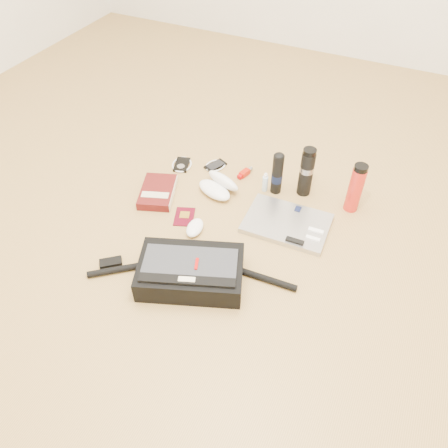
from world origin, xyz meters
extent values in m
plane|color=#A68045|center=(0.00, 0.00, 0.00)|extent=(4.00, 4.00, 0.00)
cube|color=black|center=(-0.02, -0.24, 0.05)|extent=(0.46, 0.37, 0.10)
cube|color=#292B31|center=(-0.01, -0.25, 0.10)|extent=(0.39, 0.29, 0.01)
cube|color=black|center=(0.01, -0.32, 0.10)|extent=(0.34, 0.16, 0.01)
cube|color=beige|center=(0.01, -0.32, 0.10)|extent=(0.07, 0.04, 0.01)
cube|color=#B80401|center=(0.01, -0.24, 0.11)|extent=(0.03, 0.05, 0.01)
cylinder|color=black|center=(-0.29, -0.32, 0.01)|extent=(0.21, 0.17, 0.03)
cylinder|color=black|center=(0.25, -0.12, 0.01)|extent=(0.25, 0.04, 0.03)
cube|color=black|center=(-0.35, -0.31, 0.01)|extent=(0.10, 0.09, 0.02)
cube|color=#AAAAAC|center=(0.22, 0.20, 0.01)|extent=(0.37, 0.26, 0.02)
cube|color=black|center=(0.24, 0.30, 0.03)|extent=(0.03, 0.04, 0.00)
cube|color=white|center=(0.35, 0.20, 0.03)|extent=(0.07, 0.02, 0.01)
cube|color=white|center=(0.35, 0.15, 0.03)|extent=(0.06, 0.02, 0.01)
cube|color=black|center=(0.29, 0.10, 0.03)|extent=(0.08, 0.02, 0.01)
cube|color=#490F0E|center=(-0.40, 0.14, 0.02)|extent=(0.22, 0.27, 0.04)
cube|color=beige|center=(-0.33, 0.16, 0.02)|extent=(0.08, 0.21, 0.03)
cube|color=beige|center=(-0.38, 0.09, 0.04)|extent=(0.13, 0.08, 0.00)
cube|color=#440311|center=(-0.21, 0.06, 0.00)|extent=(0.12, 0.14, 0.00)
cube|color=gold|center=(-0.21, 0.07, 0.01)|extent=(0.05, 0.05, 0.00)
ellipsoid|color=white|center=(-0.13, 0.00, 0.02)|extent=(0.08, 0.12, 0.04)
ellipsoid|color=white|center=(-0.16, 0.25, 0.03)|extent=(0.20, 0.15, 0.05)
ellipsoid|color=white|center=(-0.14, 0.31, 0.05)|extent=(0.21, 0.15, 0.11)
ellipsoid|color=black|center=(-0.19, 0.27, 0.03)|extent=(0.06, 0.05, 0.02)
ellipsoid|color=black|center=(-0.12, 0.24, 0.03)|extent=(0.06, 0.05, 0.02)
cylinder|color=black|center=(-0.16, 0.25, 0.03)|extent=(0.03, 0.01, 0.01)
cube|color=black|center=(-0.40, 0.38, 0.01)|extent=(0.10, 0.13, 0.01)
cylinder|color=#A2A2A5|center=(-0.40, 0.36, 0.01)|extent=(0.05, 0.05, 0.00)
torus|color=white|center=(-0.40, 0.38, 0.01)|extent=(0.12, 0.12, 0.01)
cube|color=black|center=(-0.25, 0.45, 0.00)|extent=(0.10, 0.12, 0.01)
cube|color=black|center=(-0.25, 0.45, 0.01)|extent=(0.08, 0.10, 0.00)
torus|color=white|center=(-0.25, 0.45, 0.01)|extent=(0.12, 0.12, 0.01)
cube|color=#A51707|center=(-0.09, 0.45, 0.01)|extent=(0.04, 0.06, 0.03)
cube|color=#A90709|center=(-0.10, 0.41, 0.01)|extent=(0.03, 0.02, 0.02)
cylinder|color=#9C9C9E|center=(-0.08, 0.48, 0.01)|extent=(0.03, 0.04, 0.02)
cylinder|color=#B9DBF3|center=(0.05, 0.38, 0.04)|extent=(0.03, 0.03, 0.08)
cylinder|color=white|center=(0.05, 0.38, 0.09)|extent=(0.02, 0.02, 0.02)
cylinder|color=white|center=(0.05, 0.38, 0.10)|extent=(0.01, 0.01, 0.01)
cylinder|color=black|center=(0.10, 0.40, 0.10)|extent=(0.06, 0.06, 0.21)
cylinder|color=black|center=(0.10, 0.40, 0.08)|extent=(0.06, 0.06, 0.04)
ellipsoid|color=black|center=(0.10, 0.40, 0.21)|extent=(0.06, 0.06, 0.02)
cylinder|color=black|center=(0.22, 0.45, 0.11)|extent=(0.07, 0.07, 0.22)
cylinder|color=#969698|center=(0.22, 0.45, 0.14)|extent=(0.07, 0.07, 0.03)
cylinder|color=black|center=(0.22, 0.45, 0.23)|extent=(0.07, 0.07, 0.02)
cylinder|color=red|center=(0.45, 0.43, 0.11)|extent=(0.07, 0.07, 0.22)
cylinder|color=black|center=(0.45, 0.43, 0.23)|extent=(0.06, 0.06, 0.02)
camera|label=1|loc=(0.55, -1.13, 1.36)|focal=35.00mm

